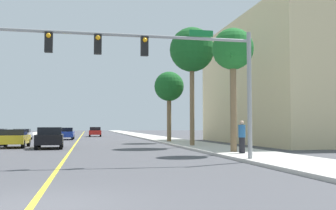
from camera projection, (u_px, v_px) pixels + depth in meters
ground at (79, 139)px, 48.76m from camera, size 192.00×192.00×0.00m
sidewalk_right at (155, 138)px, 50.75m from camera, size 3.88×168.00×0.15m
lane_marking_center at (79, 139)px, 48.76m from camera, size 0.16×144.00×0.01m
building_right_near at (314, 83)px, 37.67m from camera, size 16.58×20.26×11.57m
traffic_signal_mast at (162, 59)px, 16.76m from camera, size 11.46×0.36×5.75m
palm_near at (233, 52)px, 22.38m from camera, size 2.41×2.41×7.16m
palm_mid at (192, 51)px, 29.94m from camera, size 3.46×3.46×9.14m
palm_far at (169, 87)px, 37.35m from camera, size 2.86×2.86×6.76m
car_blue at (66, 133)px, 46.00m from camera, size 1.81×4.50×1.44m
car_yellow at (14, 138)px, 28.91m from camera, size 1.96×3.94×1.37m
car_silver at (22, 134)px, 44.10m from camera, size 2.08×4.42×1.30m
car_red at (95, 132)px, 59.37m from camera, size 1.93×3.96×1.48m
car_black at (50, 138)px, 27.86m from camera, size 2.03×4.26×1.53m
pedestrian at (242, 137)px, 20.81m from camera, size 0.38×0.38×1.76m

